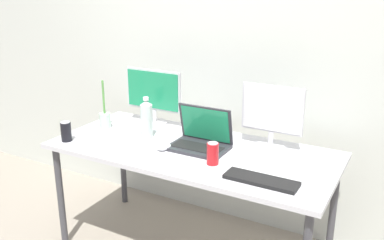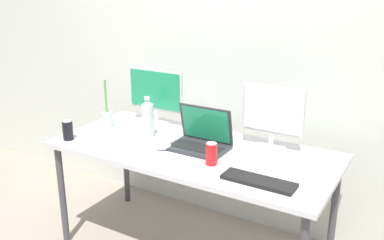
{
  "view_description": "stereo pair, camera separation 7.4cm",
  "coord_description": "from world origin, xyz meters",
  "views": [
    {
      "loc": [
        1.16,
        -2.11,
        1.72
      ],
      "look_at": [
        0.0,
        0.0,
        0.92
      ],
      "focal_mm": 40.0,
      "sensor_mm": 36.0,
      "label": 1
    },
    {
      "loc": [
        1.23,
        -2.08,
        1.72
      ],
      "look_at": [
        0.0,
        0.0,
        0.92
      ],
      "focal_mm": 40.0,
      "sensor_mm": 36.0,
      "label": 2
    }
  ],
  "objects": [
    {
      "name": "bamboo_vase",
      "position": [
        -0.71,
        0.04,
        0.8
      ],
      "size": [
        0.08,
        0.08,
        0.33
      ],
      "color": "#B2D1B7",
      "rests_on": "work_desk"
    },
    {
      "name": "soda_can_by_laptop",
      "position": [
        -0.76,
        -0.28,
        0.8
      ],
      "size": [
        0.07,
        0.07,
        0.13
      ],
      "color": "black",
      "rests_on": "work_desk"
    },
    {
      "name": "laptop_silver",
      "position": [
        0.04,
        0.04,
        0.8
      ],
      "size": [
        0.35,
        0.24,
        0.25
      ],
      "color": "#2D2D33",
      "rests_on": "work_desk"
    },
    {
      "name": "mouse_by_keyboard",
      "position": [
        -0.13,
        -0.1,
        0.76
      ],
      "size": [
        0.09,
        0.11,
        0.04
      ],
      "primitive_type": "ellipsoid",
      "rotation": [
        0.0,
        0.0,
        -0.35
      ],
      "color": "silver",
      "rests_on": "work_desk"
    },
    {
      "name": "monitor_left",
      "position": [
        -0.46,
        0.28,
        0.96
      ],
      "size": [
        0.43,
        0.18,
        0.39
      ],
      "color": "silver",
      "rests_on": "work_desk"
    },
    {
      "name": "work_desk",
      "position": [
        0.0,
        0.0,
        0.68
      ],
      "size": [
        1.73,
        0.78,
        0.74
      ],
      "color": "#424247",
      "rests_on": "ground"
    },
    {
      "name": "soda_can_near_keyboard",
      "position": [
        0.21,
        -0.15,
        0.8
      ],
      "size": [
        0.07,
        0.07,
        0.13
      ],
      "color": "red",
      "rests_on": "work_desk"
    },
    {
      "name": "wall_back",
      "position": [
        0.0,
        0.59,
        1.3
      ],
      "size": [
        7.0,
        0.08,
        2.6
      ],
      "primitive_type": "cube",
      "color": "silver",
      "rests_on": "ground"
    },
    {
      "name": "water_bottle",
      "position": [
        -0.35,
        0.03,
        0.86
      ],
      "size": [
        0.08,
        0.08,
        0.27
      ],
      "color": "silver",
      "rests_on": "work_desk"
    },
    {
      "name": "monitor_center",
      "position": [
        0.41,
        0.25,
        0.95
      ],
      "size": [
        0.38,
        0.18,
        0.39
      ],
      "color": "silver",
      "rests_on": "work_desk"
    },
    {
      "name": "keyboard_main",
      "position": [
        0.53,
        -0.23,
        0.75
      ],
      "size": [
        0.38,
        0.13,
        0.02
      ],
      "primitive_type": "cube",
      "rotation": [
        0.0,
        0.0,
        -0.01
      ],
      "color": "black",
      "rests_on": "work_desk"
    }
  ]
}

